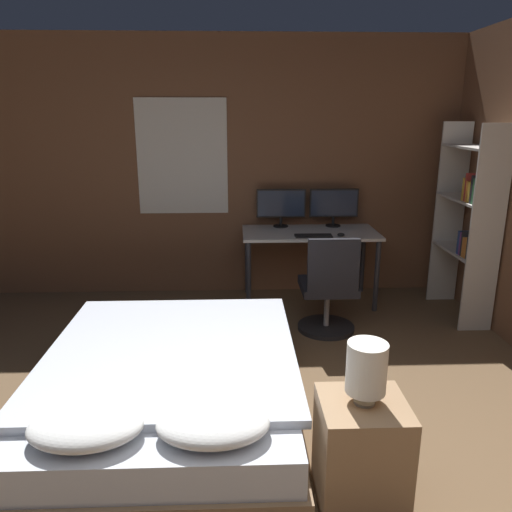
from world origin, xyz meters
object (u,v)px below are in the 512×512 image
bedside_lamp (367,368)px  office_chair (329,293)px  monitor_left (281,205)px  desk (310,240)px  nightstand (361,452)px  bookshelf (471,216)px  monitor_right (334,205)px  computer_mouse (341,235)px  bed (171,390)px  keyboard (313,236)px

bedside_lamp → office_chair: (0.20, 2.05, -0.38)m
monitor_left → desk: bearing=-40.0°
bedside_lamp → nightstand: bearing=-90.0°
desk → bookshelf: bearing=-18.7°
monitor_right → bookshelf: 1.35m
computer_mouse → office_chair: size_ratio=0.08×
bed → computer_mouse: 2.44m
bed → keyboard: keyboard is taller
bed → monitor_left: size_ratio=3.87×
monitor_right → nightstand: bearing=-97.7°
monitor_left → office_chair: size_ratio=0.56×
nightstand → monitor_right: 3.17m
bedside_lamp → keyboard: bearing=87.0°
computer_mouse → bookshelf: bearing=-12.3°
bed → nightstand: 1.25m
monitor_left → monitor_right: same height
desk → monitor_left: monitor_left is taller
bed → monitor_left: (0.89, 2.36, 0.75)m
bed → bookshelf: 3.17m
computer_mouse → keyboard: bearing=180.0°
nightstand → computer_mouse: (0.40, 2.60, 0.50)m
bed → office_chair: 1.84m
bed → computer_mouse: computer_mouse is taller
bedside_lamp → monitor_right: size_ratio=0.61×
nightstand → monitor_left: 3.15m
nightstand → bookshelf: 2.91m
bedside_lamp → monitor_left: (-0.15, 3.06, 0.24)m
bed → keyboard: bearing=58.3°
computer_mouse → monitor_left: bearing=139.7°
bookshelf → desk: bearing=161.3°
monitor_right → bedside_lamp: bearing=-97.7°
monitor_right → computer_mouse: monitor_right is taller
monitor_right → bookshelf: bearing=-32.1°
desk → keyboard: (-0.00, -0.23, 0.10)m
desk → monitor_right: size_ratio=2.67×
desk → computer_mouse: (0.27, -0.23, 0.11)m
nightstand → bookshelf: size_ratio=0.31×
office_chair → bookshelf: (1.36, 0.30, 0.64)m
office_chair → nightstand: bearing=-95.6°
office_chair → bookshelf: bookshelf is taller
monitor_left → office_chair: (0.35, -1.02, -0.62)m
monitor_right → office_chair: bearing=-101.9°
nightstand → office_chair: size_ratio=0.62×
monitor_right → bookshelf: (1.15, -0.72, 0.02)m
bed → desk: (1.17, 2.13, 0.43)m
desk → computer_mouse: bearing=-40.5°
bedside_lamp → keyboard: (0.13, 2.60, 0.02)m
computer_mouse → bookshelf: size_ratio=0.04×
nightstand → keyboard: (0.13, 2.60, 0.49)m
nightstand → monitor_right: size_ratio=1.09×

